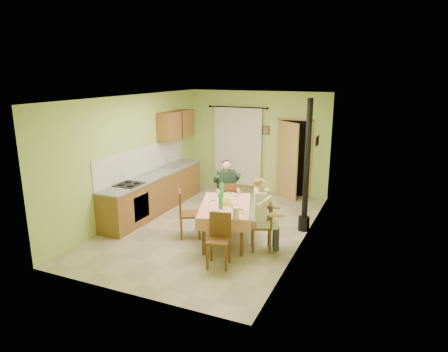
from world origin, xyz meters
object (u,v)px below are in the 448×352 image
at_px(chair_far, 227,210).
at_px(chair_right, 262,235).
at_px(stove_flue, 306,184).
at_px(man_far, 227,184).
at_px(chair_left, 189,223).
at_px(chair_near, 219,250).
at_px(man_right, 262,206).
at_px(dining_table, 225,223).

xyz_separation_m(chair_far, chair_right, (1.18, -1.07, -0.00)).
bearing_deg(chair_far, stove_flue, -26.11).
bearing_deg(man_far, chair_left, -142.69).
xyz_separation_m(chair_right, stove_flue, (0.53, 1.28, 0.74)).
height_order(chair_left, stove_flue, stove_flue).
bearing_deg(chair_left, stove_flue, 90.82).
bearing_deg(chair_near, chair_right, -130.53).
distance_m(chair_far, chair_left, 1.13).
bearing_deg(man_right, chair_right, -90.00).
distance_m(dining_table, chair_near, 1.09).
height_order(dining_table, chair_right, chair_right).
bearing_deg(man_far, dining_table, -101.36).
bearing_deg(man_right, dining_table, 59.73).
relative_size(dining_table, man_far, 1.32).
bearing_deg(chair_far, chair_left, -143.20).
height_order(chair_right, chair_left, chair_left).
xyz_separation_m(chair_near, chair_left, (-1.09, 0.93, 0.00)).
distance_m(chair_far, chair_near, 2.11).
xyz_separation_m(chair_near, chair_right, (0.48, 0.93, -0.00)).
relative_size(man_right, stove_flue, 0.50).
bearing_deg(chair_right, chair_left, 67.61).
height_order(dining_table, man_right, man_right).
height_order(chair_right, stove_flue, stove_flue).
relative_size(chair_far, chair_left, 0.95).
height_order(chair_far, stove_flue, stove_flue).
bearing_deg(dining_table, stove_flue, 22.70).
distance_m(man_far, stove_flue, 1.73).
distance_m(dining_table, man_far, 1.16).
distance_m(chair_near, chair_right, 1.04).
distance_m(chair_far, man_far, 0.59).
height_order(chair_near, chair_right, chair_near).
height_order(dining_table, stove_flue, stove_flue).
distance_m(chair_left, stove_flue, 2.56).
bearing_deg(stove_flue, man_far, -173.25).
bearing_deg(stove_flue, chair_far, -172.87).
xyz_separation_m(dining_table, man_far, (-0.39, 0.97, 0.50)).
xyz_separation_m(chair_far, man_right, (1.17, -1.07, 0.59)).
bearing_deg(chair_right, chair_near, 130.37).
distance_m(chair_right, chair_left, 1.57).
xyz_separation_m(chair_left, man_far, (0.38, 1.07, 0.59)).
distance_m(chair_right, stove_flue, 1.57).
height_order(chair_far, chair_right, chair_far).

